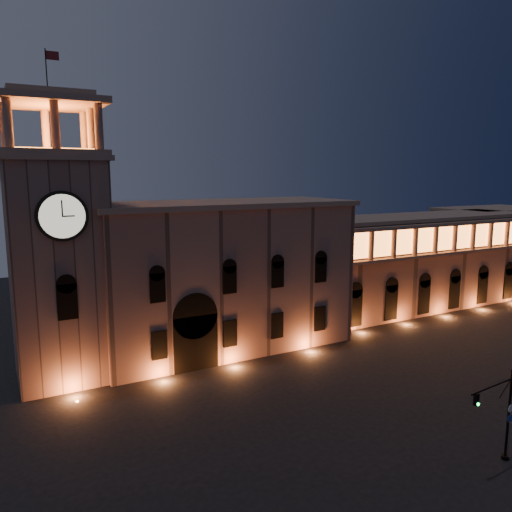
# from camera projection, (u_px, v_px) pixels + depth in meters

# --- Properties ---
(ground) EXTENTS (160.00, 160.00, 0.00)m
(ground) POSITION_uv_depth(u_px,v_px,m) (351.00, 416.00, 43.27)
(ground) COLOR black
(ground) RESTS_ON ground
(government_building) EXTENTS (30.80, 12.80, 17.60)m
(government_building) POSITION_uv_depth(u_px,v_px,m) (223.00, 275.00, 59.90)
(government_building) COLOR #7D5B51
(government_building) RESTS_ON ground
(clock_tower) EXTENTS (9.80, 9.80, 32.40)m
(clock_tower) POSITION_uv_depth(u_px,v_px,m) (59.00, 258.00, 49.81)
(clock_tower) COLOR #7D5B51
(clock_tower) RESTS_ON ground
(colonnade_wing) EXTENTS (40.60, 11.50, 14.50)m
(colonnade_wing) POSITION_uv_depth(u_px,v_px,m) (416.00, 261.00, 77.88)
(colonnade_wing) COLOR brown
(colonnade_wing) RESTS_ON ground
(secondary_building) EXTENTS (20.00, 12.00, 14.00)m
(secondary_building) POSITION_uv_depth(u_px,v_px,m) (491.00, 247.00, 95.43)
(secondary_building) COLOR brown
(secondary_building) RESTS_ON ground
(traffic_light) EXTENTS (5.08, 0.85, 6.99)m
(traffic_light) POSITION_uv_depth(u_px,v_px,m) (502.00, 416.00, 35.66)
(traffic_light) COLOR black
(traffic_light) RESTS_ON ground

